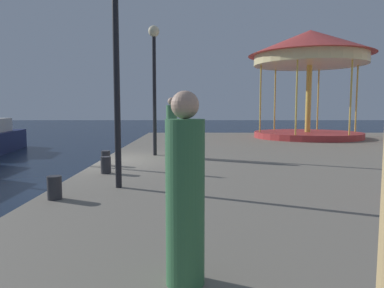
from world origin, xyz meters
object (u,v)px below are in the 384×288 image
(bollard_north, at_px, (55,188))
(bollard_south, at_px, (106,165))
(person_by_the_water, at_px, (172,129))
(lamp_post_mid_promenade, at_px, (116,43))
(carousel, at_px, (310,58))
(person_near_carousel, at_px, (185,196))
(lamp_post_far_end, at_px, (154,67))
(bollard_center, at_px, (106,158))

(bollard_north, bearing_deg, bollard_south, 83.31)
(bollard_north, bearing_deg, person_by_the_water, 71.86)
(bollard_south, height_order, bollard_north, same)
(lamp_post_mid_promenade, relative_size, bollard_south, 9.99)
(carousel, height_order, lamp_post_mid_promenade, carousel)
(lamp_post_mid_promenade, height_order, person_near_carousel, lamp_post_mid_promenade)
(lamp_post_far_end, relative_size, bollard_north, 10.42)
(lamp_post_far_end, relative_size, bollard_center, 10.42)
(lamp_post_mid_promenade, height_order, bollard_south, lamp_post_mid_promenade)
(carousel, height_order, bollard_north, carousel)
(bollard_center, distance_m, person_near_carousel, 6.99)
(bollard_center, xyz_separation_m, person_by_the_water, (1.70, 1.57, 0.68))
(lamp_post_mid_promenade, xyz_separation_m, bollard_south, (-0.62, 1.53, -2.56))
(bollard_south, distance_m, bollard_north, 2.47)
(lamp_post_mid_promenade, relative_size, bollard_north, 9.99)
(bollard_south, bearing_deg, lamp_post_far_end, 75.90)
(lamp_post_mid_promenade, bearing_deg, bollard_center, 108.34)
(lamp_post_far_end, distance_m, bollard_center, 3.59)
(person_near_carousel, relative_size, person_by_the_water, 0.90)
(lamp_post_mid_promenade, height_order, bollard_center, lamp_post_mid_promenade)
(carousel, height_order, bollard_south, carousel)
(lamp_post_far_end, distance_m, person_near_carousel, 9.03)
(lamp_post_mid_promenade, height_order, person_by_the_water, lamp_post_mid_promenade)
(lamp_post_mid_promenade, distance_m, person_by_the_water, 4.75)
(carousel, relative_size, bollard_center, 15.74)
(person_by_the_water, bearing_deg, carousel, 48.70)
(bollard_center, relative_size, person_by_the_water, 0.21)
(lamp_post_mid_promenade, xyz_separation_m, bollard_center, (-0.90, 2.71, -2.56))
(lamp_post_mid_promenade, bearing_deg, person_by_the_water, 79.40)
(carousel, relative_size, person_near_carousel, 3.72)
(lamp_post_mid_promenade, xyz_separation_m, person_near_carousel, (1.37, -3.87, -1.97))
(lamp_post_far_end, distance_m, bollard_north, 6.44)
(lamp_post_mid_promenade, distance_m, bollard_north, 2.87)
(bollard_center, height_order, person_by_the_water, person_by_the_water)
(lamp_post_mid_promenade, distance_m, bollard_center, 3.83)
(person_near_carousel, bearing_deg, bollard_south, 110.20)
(bollard_north, bearing_deg, person_near_carousel, -52.38)
(carousel, bearing_deg, lamp_post_far_end, -135.87)
(carousel, xyz_separation_m, person_by_the_water, (-6.69, -7.61, -3.23))
(bollard_south, bearing_deg, lamp_post_mid_promenade, -68.14)
(carousel, relative_size, bollard_south, 15.74)
(bollard_north, distance_m, person_near_carousel, 3.78)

